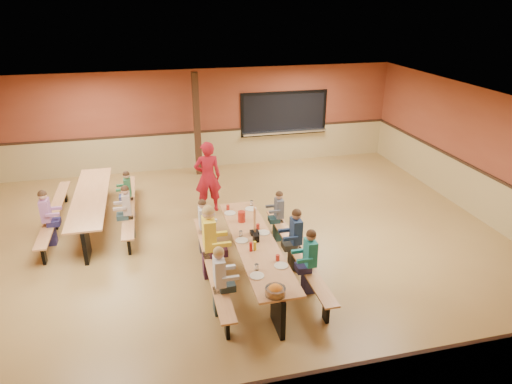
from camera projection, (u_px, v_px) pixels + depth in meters
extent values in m
plane|color=olive|center=(234.00, 243.00, 9.90)|extent=(12.00, 12.00, 0.00)
cube|color=brown|center=(201.00, 120.00, 13.77)|extent=(12.00, 0.04, 3.00)
cube|color=brown|center=(320.00, 348.00, 4.84)|extent=(12.00, 0.04, 3.00)
cube|color=brown|center=(486.00, 157.00, 10.60)|extent=(0.04, 10.00, 3.00)
cube|color=white|center=(231.00, 106.00, 8.71)|extent=(12.00, 10.00, 0.04)
cube|color=black|center=(284.00, 113.00, 14.28)|extent=(2.60, 0.06, 1.20)
cube|color=silver|center=(284.00, 132.00, 14.43)|extent=(2.70, 0.28, 0.06)
cube|color=#311C10|center=(197.00, 125.00, 13.19)|extent=(0.18, 0.18, 3.00)
cube|color=#C1814D|center=(255.00, 243.00, 8.47)|extent=(0.75, 3.60, 0.04)
cube|color=black|center=(278.00, 310.00, 7.24)|extent=(0.08, 0.60, 0.70)
cube|color=black|center=(239.00, 223.00, 10.00)|extent=(0.08, 0.60, 0.70)
cube|color=#C1814D|center=(212.00, 262.00, 8.41)|extent=(0.26, 3.60, 0.04)
cube|color=black|center=(212.00, 272.00, 8.50)|extent=(0.06, 0.18, 0.41)
cube|color=#C1814D|center=(297.00, 251.00, 8.76)|extent=(0.26, 3.60, 0.04)
cube|color=black|center=(297.00, 261.00, 8.85)|extent=(0.06, 0.18, 0.41)
cube|color=#C1814D|center=(90.00, 196.00, 10.44)|extent=(0.75, 3.60, 0.04)
cube|color=black|center=(86.00, 243.00, 9.21)|extent=(0.08, 0.60, 0.70)
cube|color=black|center=(98.00, 186.00, 11.97)|extent=(0.08, 0.60, 0.70)
cube|color=#C1814D|center=(54.00, 211.00, 10.38)|extent=(0.26, 3.60, 0.04)
cube|color=black|center=(56.00, 220.00, 10.47)|extent=(0.06, 0.18, 0.41)
cube|color=#C1814D|center=(129.00, 204.00, 10.74)|extent=(0.26, 3.60, 0.04)
cube|color=black|center=(130.00, 213.00, 10.83)|extent=(0.06, 0.18, 0.41)
imported|color=#A81320|center=(208.00, 177.00, 11.07)|extent=(0.66, 0.45, 1.79)
cylinder|color=#B02417|center=(242.00, 217.00, 9.19)|extent=(0.16, 0.16, 0.22)
cube|color=black|center=(256.00, 238.00, 8.47)|extent=(0.10, 0.14, 0.13)
cylinder|color=yellow|center=(255.00, 246.00, 8.16)|extent=(0.06, 0.06, 0.17)
cylinder|color=#B2140F|center=(251.00, 247.00, 8.13)|extent=(0.06, 0.06, 0.17)
cube|color=black|center=(255.00, 233.00, 8.74)|extent=(0.16, 0.16, 0.06)
cube|color=#C1814D|center=(254.00, 220.00, 8.62)|extent=(0.02, 0.09, 0.50)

